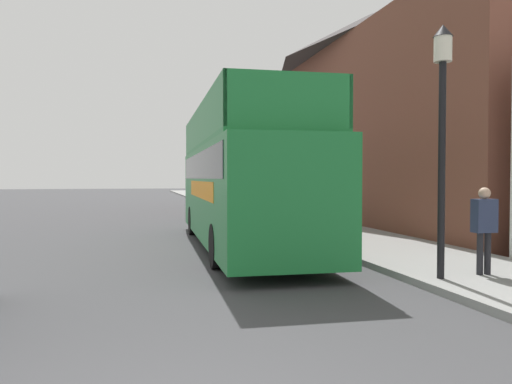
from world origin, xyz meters
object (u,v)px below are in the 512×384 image
Objects in this scene: lamp_post_nearest at (442,104)px; tour_bus at (241,184)px; lamp_post_second at (303,132)px; pedestrian_second at (484,222)px; parked_car_ahead_of_bus at (221,207)px.

tour_bus is at bearing 112.53° from lamp_post_nearest.
lamp_post_second is at bearing 33.23° from tour_bus.
pedestrian_second is 7.76m from lamp_post_second.
parked_car_ahead_of_bus is (0.87, 8.65, -1.15)m from tour_bus.
lamp_post_nearest is (2.48, -5.99, 1.52)m from tour_bus.
pedestrian_second is 0.36× the size of lamp_post_nearest.
pedestrian_second is at bearing 7.29° from lamp_post_nearest.
parked_car_ahead_of_bus is at bearing 100.28° from pedestrian_second.
pedestrian_second is at bearing -80.28° from parked_car_ahead_of_bus.
tour_bus is 8.77m from parked_car_ahead_of_bus.
lamp_post_nearest is 7.45m from lamp_post_second.
lamp_post_nearest reaches higher than pedestrian_second.
lamp_post_second is (-0.09, 7.44, 0.17)m from lamp_post_nearest.
lamp_post_second is at bearing -78.59° from parked_car_ahead_of_bus.
lamp_post_second reaches higher than tour_bus.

